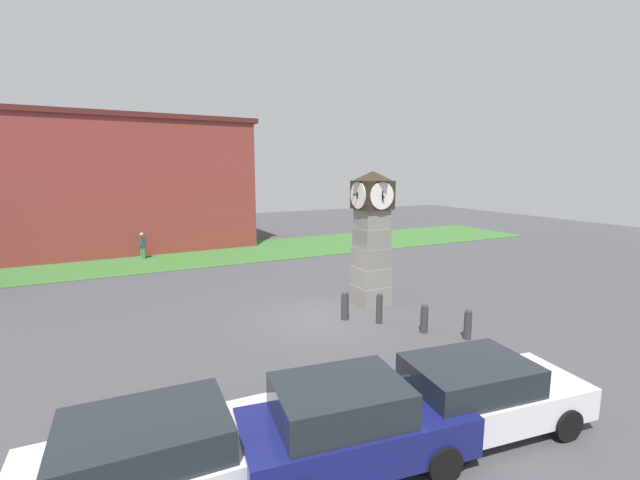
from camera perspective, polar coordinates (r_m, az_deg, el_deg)
name	(u,v)px	position (r m, az deg, el deg)	size (l,w,h in m)	color
ground_plane	(325,318)	(15.28, 0.70, -10.35)	(71.94, 71.94, 0.00)	#424247
clock_tower	(372,237)	(16.31, 6.89, 0.34)	(1.68, 1.55, 5.10)	gray
bollard_near_tower	(345,305)	(15.02, 3.35, -8.61)	(0.27, 0.27, 1.03)	#333338
bollard_mid_row	(379,308)	(14.77, 7.91, -8.92)	(0.22, 0.22, 1.07)	#333338
bollard_far_row	(424,318)	(14.26, 13.73, -10.05)	(0.24, 0.24, 0.95)	#333338
bollard_end_row	(468,324)	(14.10, 19.11, -10.51)	(0.23, 0.23, 0.96)	#333338
car_navy_sedan	(163,458)	(7.82, -20.21, -25.62)	(4.54, 2.14, 1.47)	silver
car_near_tower	(351,424)	(8.09, 4.18, -23.26)	(4.19, 2.27, 1.60)	navy
car_by_building	(478,394)	(9.57, 20.26, -18.68)	(4.43, 2.34, 1.48)	silver
pedestrian_near_bench	(142,244)	(26.72, -22.61, -0.52)	(0.41, 0.47, 1.57)	#338C4C
warehouse_blue_far	(94,184)	(31.29, -27.95, 6.59)	(19.70, 9.33, 8.40)	maroon
grass_verge_far	(241,252)	(27.47, -10.55, -1.53)	(43.17, 7.13, 0.04)	#386B2D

